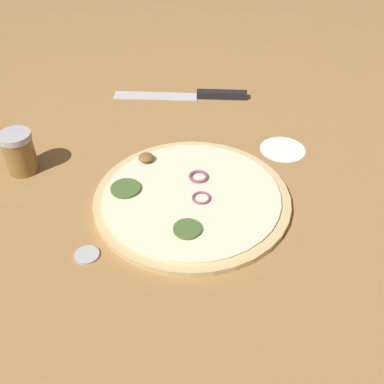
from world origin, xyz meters
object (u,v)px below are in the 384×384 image
pizza (191,198)px  knife (201,95)px  spice_jar (19,152)px  loose_cap (87,254)px

pizza → knife: size_ratio=1.19×
pizza → spice_jar: spice_jar is taller
pizza → knife: 0.38m
knife → loose_cap: bearing=73.2°
knife → loose_cap: (-0.14, 0.53, -0.00)m
knife → loose_cap: knife is taller
pizza → loose_cap: (0.06, 0.20, -0.00)m
pizza → spice_jar: size_ratio=4.22×
pizza → spice_jar: 0.34m
pizza → knife: pizza is taller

